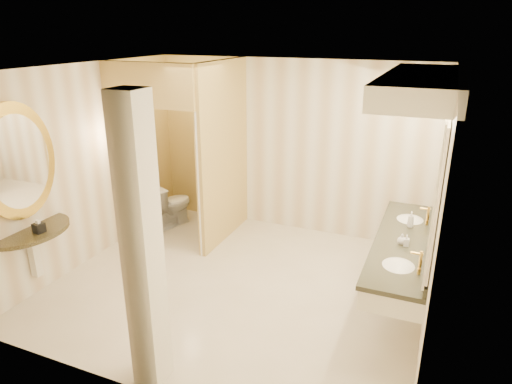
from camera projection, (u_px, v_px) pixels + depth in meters
The scene contains 16 objects.
floor at pixel (238, 284), 5.89m from camera, with size 4.50×4.50×0.00m, color silver.
ceiling at pixel (235, 69), 4.97m from camera, with size 4.50×4.50×0.00m, color silver.
wall_back at pixel (290, 147), 7.16m from camera, with size 4.50×0.02×2.70m, color white.
wall_front at pixel (132, 260), 3.69m from camera, with size 4.50×0.02×2.70m, color white.
wall_left at pixel (88, 165), 6.24m from camera, with size 0.02×4.00×2.70m, color white.
wall_right at pixel (438, 214), 4.61m from camera, with size 0.02×4.00×2.70m, color white.
toilet_closet at pixel (195, 154), 6.66m from camera, with size 1.50×1.55×2.70m.
wall_sconce at pixel (124, 133), 6.37m from camera, with size 0.14×0.14×0.42m.
vanity at pixel (415, 176), 4.86m from camera, with size 0.75×2.53×2.09m.
console_shelf at pixel (21, 191), 5.25m from camera, with size 1.04×1.04×1.97m.
pillar at pixel (142, 249), 3.88m from camera, with size 0.27×0.27×2.70m, color white.
tissue_box at pixel (39, 228), 5.30m from camera, with size 0.11×0.11×0.11m, color black.
toilet at pixel (171, 204), 7.55m from camera, with size 0.41×0.72×0.73m, color white.
soap_bottle_a at pixel (406, 240), 4.97m from camera, with size 0.06×0.06×0.13m, color beige.
soap_bottle_b at pixel (402, 239), 5.01m from camera, with size 0.10×0.10×0.12m, color silver.
soap_bottle_c at pixel (411, 219), 5.42m from camera, with size 0.08×0.08×0.20m, color #C6B28C.
Camera 1 is at (2.19, -4.64, 3.13)m, focal length 32.00 mm.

